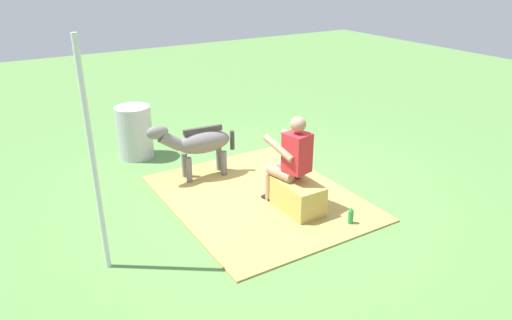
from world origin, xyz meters
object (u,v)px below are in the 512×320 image
hay_bale (298,196)px  pony_standing (198,143)px  water_barrel (135,132)px  tent_pole_left (93,162)px  person_seated (291,158)px  soda_bottle (351,216)px

hay_bale → pony_standing: size_ratio=0.53×
hay_bale → water_barrel: size_ratio=0.82×
water_barrel → hay_bale: bearing=-157.3°
water_barrel → pony_standing: bearing=-157.9°
pony_standing → tent_pole_left: (-1.52, 1.81, 0.68)m
person_seated → water_barrel: person_seated is taller
pony_standing → tent_pole_left: size_ratio=0.54×
water_barrel → tent_pole_left: (-2.86, 1.26, 0.81)m
water_barrel → soda_bottle: bearing=-156.1°
water_barrel → tent_pole_left: 3.23m
pony_standing → tent_pole_left: bearing=130.1°
soda_bottle → tent_pole_left: tent_pole_left is taller
soda_bottle → tent_pole_left: size_ratio=0.10×
hay_bale → pony_standing: 1.78m
person_seated → soda_bottle: person_seated is taller
person_seated → pony_standing: bearing=24.7°
person_seated → tent_pole_left: bearing=91.9°
water_barrel → tent_pole_left: tent_pole_left is taller
person_seated → water_barrel: 3.04m
soda_bottle → water_barrel: bearing=23.9°
soda_bottle → water_barrel: 3.92m
pony_standing → hay_bale: bearing=-156.8°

